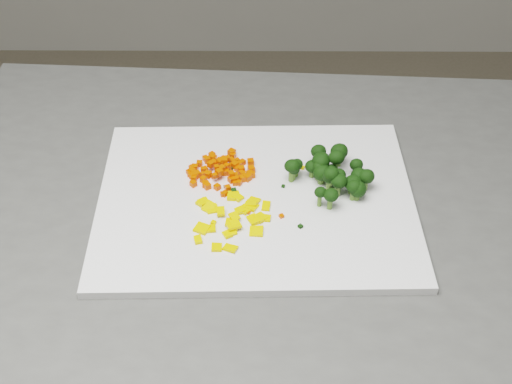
{
  "coord_description": "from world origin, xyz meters",
  "views": [
    {
      "loc": [
        -0.16,
        -0.67,
        1.53
      ],
      "look_at": [
        -0.16,
        0.03,
        0.92
      ],
      "focal_mm": 50.0,
      "sensor_mm": 36.0,
      "label": 1
    }
  ],
  "objects_px": {
    "pepper_pile": "(231,218)",
    "broccoli_pile": "(328,166)",
    "cutting_board": "(256,201)",
    "carrot_pile": "(221,166)"
  },
  "relations": [
    {
      "from": "cutting_board",
      "to": "broccoli_pile",
      "type": "height_order",
      "value": "broccoli_pile"
    },
    {
      "from": "pepper_pile",
      "to": "broccoli_pile",
      "type": "xyz_separation_m",
      "value": [
        0.13,
        0.08,
        0.02
      ]
    },
    {
      "from": "carrot_pile",
      "to": "cutting_board",
      "type": "bearing_deg",
      "value": -46.44
    },
    {
      "from": "cutting_board",
      "to": "broccoli_pile",
      "type": "bearing_deg",
      "value": 19.72
    },
    {
      "from": "carrot_pile",
      "to": "pepper_pile",
      "type": "bearing_deg",
      "value": -80.59
    },
    {
      "from": "pepper_pile",
      "to": "cutting_board",
      "type": "bearing_deg",
      "value": 56.29
    },
    {
      "from": "carrot_pile",
      "to": "broccoli_pile",
      "type": "bearing_deg",
      "value": -6.07
    },
    {
      "from": "cutting_board",
      "to": "carrot_pile",
      "type": "xyz_separation_m",
      "value": [
        -0.05,
        0.05,
        0.02
      ]
    },
    {
      "from": "pepper_pile",
      "to": "broccoli_pile",
      "type": "bearing_deg",
      "value": 32.55
    },
    {
      "from": "cutting_board",
      "to": "pepper_pile",
      "type": "bearing_deg",
      "value": -123.71
    }
  ]
}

